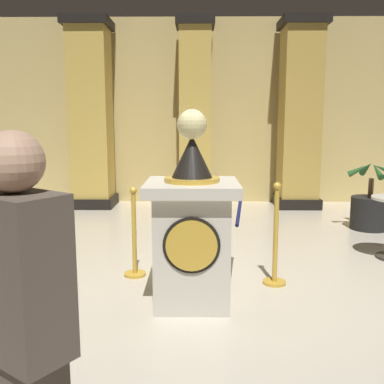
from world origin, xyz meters
TOP-DOWN VIEW (x-y plane):
  - ground_plane at (0.00, 0.00)m, footprint 11.87×11.87m
  - back_wall at (0.00, 5.04)m, footprint 11.87×0.16m
  - pedestal_clock at (-0.01, -0.28)m, footprint 0.84×0.84m
  - stanchion_near at (0.85, 0.20)m, footprint 0.24×0.24m
  - stanchion_far at (-0.65, 0.43)m, footprint 0.24×0.24m
  - velvet_rope at (0.10, 0.32)m, footprint 0.90×0.88m
  - column_left at (-2.04, 4.44)m, footprint 0.88×0.88m
  - column_right at (2.04, 4.44)m, footprint 0.86×0.86m
  - column_centre_rear at (0.00, 4.44)m, footprint 0.73×0.73m
  - potted_palm_left at (-2.84, 2.59)m, footprint 0.74×0.69m
  - potted_palm_right at (2.76, 2.58)m, footprint 0.75×0.74m
  - bystander_guest at (-0.61, -2.65)m, footprint 0.42×0.39m

SIDE VIEW (x-z plane):
  - ground_plane at x=0.00m, z-range 0.00..0.00m
  - potted_palm_left at x=-2.84m, z-range -0.24..0.86m
  - potted_palm_right at x=2.76m, z-range -0.23..0.86m
  - stanchion_far at x=-0.65m, z-range -0.15..0.84m
  - stanchion_near at x=0.85m, z-range -0.16..0.92m
  - pedestal_clock at x=-0.01m, z-range -0.19..1.60m
  - velvet_rope at x=0.10m, z-range 0.68..0.90m
  - bystander_guest at x=-0.61m, z-range 0.05..1.70m
  - column_centre_rear at x=0.00m, z-range -0.01..3.59m
  - column_left at x=-2.04m, z-range -0.01..3.59m
  - column_right at x=2.04m, z-range -0.01..3.59m
  - back_wall at x=0.00m, z-range 0.00..3.76m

